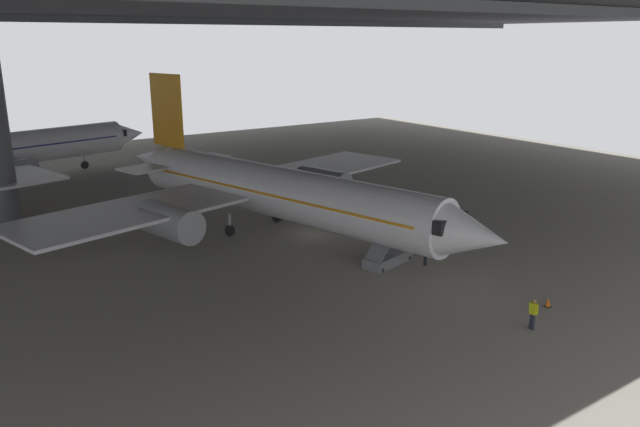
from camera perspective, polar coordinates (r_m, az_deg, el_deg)
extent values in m
plane|color=gray|center=(47.87, -1.39, -2.24)|extent=(110.00, 110.00, 0.00)
cube|color=#38383D|center=(57.58, -9.45, 18.54)|extent=(121.00, 99.00, 1.20)
cube|color=#4C4F54|center=(36.83, 8.38, 18.65)|extent=(115.50, 0.50, 0.70)
cube|color=#4C4F54|center=(72.76, -15.26, 16.83)|extent=(115.50, 0.50, 0.70)
cylinder|color=white|center=(47.38, -3.88, 2.02)|extent=(10.86, 29.24, 3.91)
cone|color=white|center=(37.97, 13.81, -1.94)|extent=(4.86, 5.48, 3.83)
cube|color=black|center=(38.96, 10.66, -0.55)|extent=(3.89, 3.46, 0.86)
cone|color=white|center=(59.78, -15.04, 4.79)|extent=(4.74, 6.88, 3.33)
cube|color=orange|center=(57.06, -13.98, 9.21)|extent=(1.27, 4.20, 6.40)
cube|color=white|center=(58.48, -10.88, 5.01)|extent=(5.61, 4.31, 0.16)
cube|color=white|center=(55.37, -15.35, 4.13)|extent=(5.61, 4.31, 0.16)
cube|color=white|center=(57.82, -0.04, 4.19)|extent=(17.60, 10.86, 0.24)
cylinder|color=#9EA3A8|center=(55.16, 0.27, 2.89)|extent=(3.59, 5.52, 2.43)
cube|color=white|center=(45.09, -17.35, 0.08)|extent=(17.60, 10.86, 0.24)
cylinder|color=#9EA3A8|center=(44.56, -13.70, -0.74)|extent=(3.59, 5.52, 2.43)
cube|color=orange|center=(47.31, -3.88, 2.36)|extent=(10.42, 27.19, 0.16)
cylinder|color=#9EA3A8|center=(41.92, 5.67, -3.17)|extent=(0.20, 0.20, 1.15)
cylinder|color=black|center=(42.19, 5.64, -4.20)|extent=(0.51, 0.95, 0.90)
cylinder|color=#9EA3A8|center=(51.66, -4.05, 0.54)|extent=(0.20, 0.20, 1.15)
cylinder|color=black|center=(51.88, -4.03, -0.31)|extent=(0.51, 0.95, 0.90)
cylinder|color=#9EA3A8|center=(48.36, -8.36, -0.67)|extent=(0.20, 0.20, 1.15)
cylinder|color=black|center=(48.59, -8.32, -1.57)|extent=(0.51, 0.95, 0.90)
cube|color=slate|center=(42.57, 6.29, -4.18)|extent=(4.17, 2.41, 0.70)
cube|color=slate|center=(41.97, 6.36, -1.77)|extent=(3.85, 2.14, 3.14)
cube|color=slate|center=(42.96, 7.80, 0.72)|extent=(1.38, 1.53, 0.12)
cylinder|color=black|center=(43.15, 7.16, 1.50)|extent=(0.06, 0.06, 1.00)
cylinder|color=black|center=(42.51, 8.49, 1.23)|extent=(0.06, 0.06, 1.00)
cylinder|color=black|center=(44.25, 6.74, -3.68)|extent=(0.32, 0.19, 0.30)
cylinder|color=black|center=(43.53, 8.26, -4.07)|extent=(0.32, 0.19, 0.30)
cylinder|color=black|center=(41.80, 4.22, -4.80)|extent=(0.32, 0.19, 0.30)
cylinder|color=black|center=(41.03, 5.78, -5.24)|extent=(0.32, 0.19, 0.30)
cylinder|color=#232838|center=(34.96, 19.13, -9.46)|extent=(0.14, 0.14, 0.87)
cylinder|color=#232838|center=(35.05, 18.89, -9.37)|extent=(0.14, 0.14, 0.87)
cube|color=yellow|center=(34.71, 19.12, -8.31)|extent=(0.23, 0.36, 0.61)
cylinder|color=yellow|center=(34.58, 19.43, -8.37)|extent=(0.09, 0.09, 0.58)
cylinder|color=yellow|center=(34.82, 18.81, -8.15)|extent=(0.09, 0.09, 0.58)
sphere|color=#8C6647|center=(34.54, 19.18, -7.64)|extent=(0.23, 0.23, 0.23)
cylinder|color=#232838|center=(42.65, 9.64, -4.20)|extent=(0.14, 0.14, 0.81)
cylinder|color=#232838|center=(42.50, 9.77, -4.27)|extent=(0.14, 0.14, 0.81)
cube|color=orange|center=(42.35, 9.75, -3.36)|extent=(0.29, 0.40, 0.57)
cylinder|color=orange|center=(42.52, 9.59, -3.23)|extent=(0.09, 0.09, 0.54)
cylinder|color=orange|center=(42.15, 9.92, -3.42)|extent=(0.09, 0.09, 0.54)
sphere|color=beige|center=(42.22, 9.77, -2.84)|extent=(0.22, 0.22, 0.22)
cylinder|color=white|center=(74.33, -27.25, 5.23)|extent=(26.85, 9.80, 3.59)
cone|color=white|center=(80.81, -17.34, 6.99)|extent=(5.02, 4.43, 3.52)
cube|color=black|center=(79.62, -18.76, 7.07)|extent=(3.16, 3.56, 0.79)
cylinder|color=#9EA3A8|center=(66.76, -26.64, 3.41)|extent=(5.06, 3.26, 2.23)
cube|color=navy|center=(74.29, -27.27, 5.43)|extent=(24.96, 9.41, 0.16)
cylinder|color=#9EA3A8|center=(78.27, -20.97, 4.79)|extent=(0.20, 0.20, 1.15)
cylinder|color=black|center=(78.42, -20.91, 4.22)|extent=(0.95, 0.50, 0.90)
cube|color=black|center=(38.22, 20.28, -8.04)|extent=(0.36, 0.36, 0.04)
cone|color=orange|center=(38.11, 20.32, -7.63)|extent=(0.30, 0.30, 0.56)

